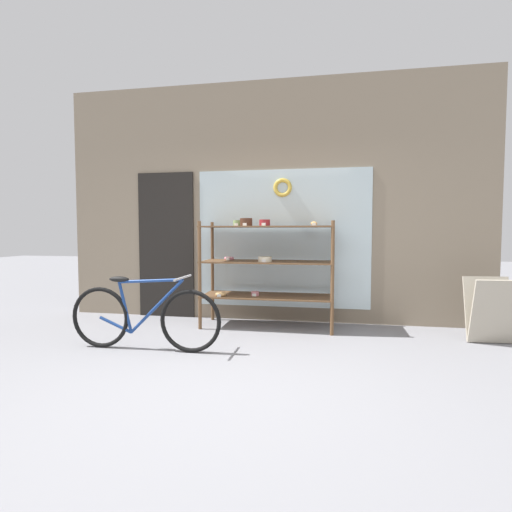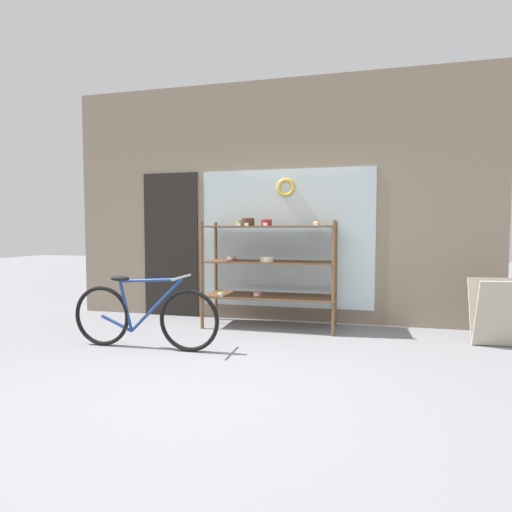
{
  "view_description": "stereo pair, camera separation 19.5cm",
  "coord_description": "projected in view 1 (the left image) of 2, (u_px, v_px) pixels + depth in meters",
  "views": [
    {
      "loc": [
        0.87,
        -3.18,
        1.25
      ],
      "look_at": [
        0.03,
        1.26,
        0.97
      ],
      "focal_mm": 28.0,
      "sensor_mm": 36.0,
      "label": 1
    },
    {
      "loc": [
        1.06,
        -3.14,
        1.25
      ],
      "look_at": [
        0.03,
        1.26,
        0.97
      ],
      "focal_mm": 28.0,
      "sensor_mm": 36.0,
      "label": 2
    }
  ],
  "objects": [
    {
      "name": "display_case",
      "position": [
        265.0,
        261.0,
        5.17
      ],
      "size": [
        1.7,
        0.6,
        1.42
      ],
      "color": "brown",
      "rests_on": "ground_plane"
    },
    {
      "name": "sandwich_board",
      "position": [
        491.0,
        310.0,
        4.44
      ],
      "size": [
        0.52,
        0.42,
        0.73
      ],
      "rotation": [
        0.0,
        0.0,
        0.08
      ],
      "color": "#B2A893",
      "rests_on": "ground_plane"
    },
    {
      "name": "storefront_facade",
      "position": [
        266.0,
        205.0,
        5.57
      ],
      "size": [
        5.94,
        0.13,
        3.32
      ],
      "color": "gray",
      "rests_on": "ground_plane"
    },
    {
      "name": "ground_plane",
      "position": [
        225.0,
        380.0,
        3.36
      ],
      "size": [
        30.0,
        30.0,
        0.0
      ],
      "primitive_type": "plane",
      "color": "gray"
    },
    {
      "name": "bicycle",
      "position": [
        144.0,
        317.0,
        4.19
      ],
      "size": [
        1.67,
        0.46,
        0.79
      ],
      "rotation": [
        0.0,
        0.0,
        0.01
      ],
      "color": "black",
      "rests_on": "ground_plane"
    }
  ]
}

